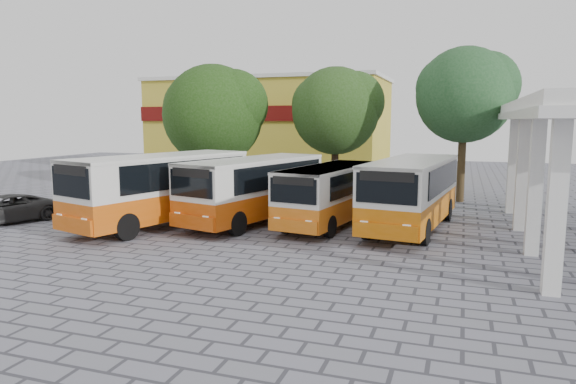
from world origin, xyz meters
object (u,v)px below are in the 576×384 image
at_px(bus_far_right, 412,189).
at_px(bus_far_left, 161,185).
at_px(parked_car, 3,209).
at_px(bus_centre_left, 254,186).
at_px(bus_centre_right, 330,191).

bearing_deg(bus_far_right, bus_far_left, -158.47).
bearing_deg(bus_far_right, parked_car, -158.13).
xyz_separation_m(bus_centre_left, bus_far_right, (6.96, 0.81, 0.03)).
bearing_deg(bus_centre_left, bus_far_left, -137.89).
height_order(bus_centre_left, parked_car, bus_centre_left).
relative_size(bus_far_left, parked_car, 2.02).
relative_size(bus_centre_left, bus_centre_right, 1.13).
xyz_separation_m(bus_far_right, parked_car, (-17.73, -4.68, -1.10)).
bearing_deg(bus_centre_left, parked_car, -145.91).
distance_m(bus_centre_left, parked_car, 11.49).
height_order(bus_far_left, parked_car, bus_far_left).
relative_size(bus_far_left, bus_centre_right, 1.21).
xyz_separation_m(bus_far_left, bus_centre_left, (3.65, 1.93, -0.12)).
height_order(bus_far_right, parked_car, bus_far_right).
height_order(bus_centre_right, parked_car, bus_centre_right).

